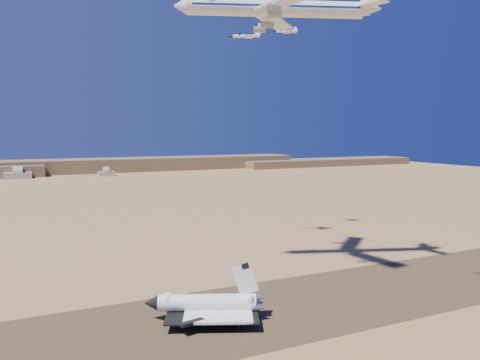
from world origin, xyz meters
name	(u,v)px	position (x,y,z in m)	size (l,w,h in m)	color
ground	(233,316)	(0.00, 0.00, 0.00)	(1200.00, 1200.00, 0.00)	#AF7F4D
runway	(233,316)	(0.00, 0.00, 0.03)	(600.00, 50.00, 0.06)	#483524
ridgeline	(119,166)	(65.32, 527.31, 7.63)	(960.00, 90.00, 18.00)	brown
hangars	(14,175)	(-64.00, 478.43, 4.83)	(200.50, 29.50, 30.00)	#A7A193
shuttle	(206,305)	(-8.05, 1.09, 4.64)	(35.45, 29.87, 17.25)	white
carrier_747	(270,8)	(28.86, 30.58, 100.11)	(75.65, 55.94, 19.09)	white
crew_a	(243,322)	(0.13, -7.04, 0.90)	(0.61, 0.40, 1.68)	orange
crew_b	(238,326)	(-2.19, -8.86, 0.97)	(0.88, 0.51, 1.81)	orange
crew_c	(244,324)	(-0.03, -8.13, 0.90)	(0.99, 0.51, 1.69)	orange
chase_jet_c	(245,36)	(43.05, 80.58, 100.36)	(14.99, 9.91, 3.95)	white
chase_jet_d	(286,31)	(71.61, 91.61, 107.08)	(13.38, 7.86, 3.42)	white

